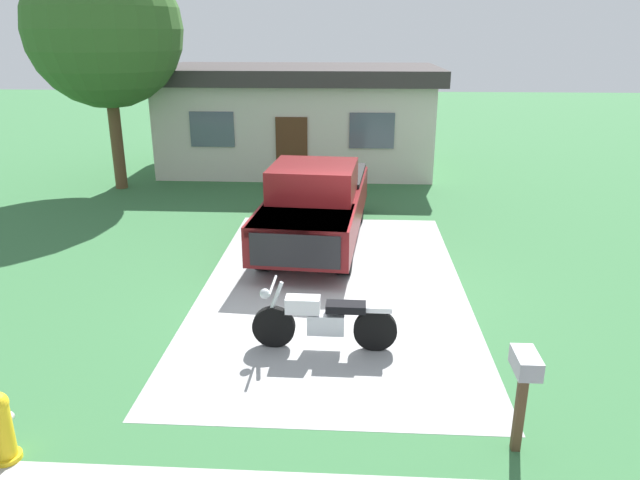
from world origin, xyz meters
name	(u,v)px	position (x,y,z in m)	size (l,w,h in m)	color
ground_plane	(333,287)	(0.00, 0.00, 0.00)	(80.00, 80.00, 0.00)	#356B3D
driveway_pad	(333,286)	(0.00, 0.00, 0.00)	(4.94, 8.69, 0.01)	#A2A2A2
motorcycle	(323,320)	(-0.07, -2.33, 0.47)	(2.21, 0.70, 1.09)	black
pickup_truck	(316,202)	(-0.49, 2.61, 0.95)	(2.42, 5.75, 1.90)	black
fire_hydrant	(1,428)	(-3.53, -5.07, 0.43)	(0.32, 0.40, 0.87)	yellow
mailbox	(524,376)	(2.29, -4.56, 0.98)	(0.26, 0.48, 1.26)	#4C3823
shade_tree	(104,30)	(-6.89, 7.28, 4.67)	(4.46, 4.46, 6.92)	brown
neighbor_house	(299,116)	(-1.63, 10.75, 1.79)	(9.60, 5.60, 3.50)	beige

